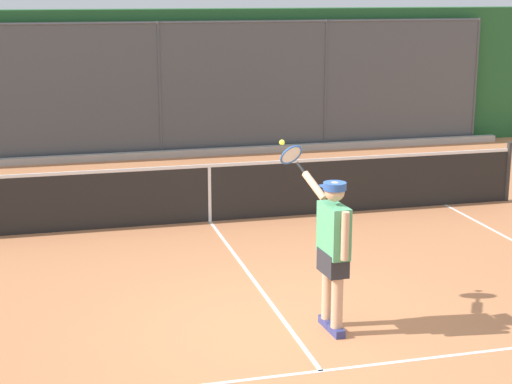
% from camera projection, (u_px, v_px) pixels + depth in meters
% --- Properties ---
extents(ground_plane, '(60.00, 60.00, 0.00)m').
position_uv_depth(ground_plane, '(288.00, 327.00, 9.33)').
color(ground_plane, '#C67A4C').
extents(fence_backdrop, '(18.72, 1.37, 3.28)m').
position_uv_depth(fence_backdrop, '(156.00, 82.00, 19.04)').
color(fence_backdrop, '#474C51').
rests_on(fence_backdrop, ground).
extents(tennis_net, '(11.00, 0.09, 1.07)m').
position_uv_depth(tennis_net, '(209.00, 192.00, 13.44)').
color(tennis_net, '#2D2D2D').
rests_on(tennis_net, ground).
extents(tennis_player, '(0.54, 1.40, 2.00)m').
position_uv_depth(tennis_player, '(332.00, 244.00, 9.01)').
color(tennis_player, navy).
rests_on(tennis_player, ground).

